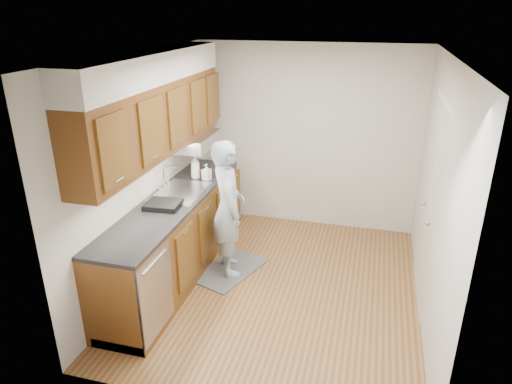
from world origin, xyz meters
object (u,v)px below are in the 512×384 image
at_px(person, 228,200).
at_px(soda_can, 199,174).
at_px(soap_bottle_a, 195,166).
at_px(soap_bottle_b, 207,172).
at_px(dish_rack, 163,205).

height_order(person, soda_can, person).
height_order(soap_bottle_a, soap_bottle_b, soap_bottle_a).
bearing_deg(dish_rack, soap_bottle_a, 85.05).
bearing_deg(soap_bottle_a, soap_bottle_b, -5.18).
relative_size(soda_can, dish_rack, 0.31).
xyz_separation_m(soap_bottle_a, soda_can, (0.04, 0.01, -0.10)).
height_order(soap_bottle_a, soda_can, soap_bottle_a).
bearing_deg(soap_bottle_a, soda_can, 17.96).
bearing_deg(soap_bottle_b, person, -47.76).
xyz_separation_m(person, soda_can, (-0.54, 0.49, 0.08)).
relative_size(person, soda_can, 16.07).
bearing_deg(soda_can, soap_bottle_b, -13.18).
height_order(soap_bottle_b, soda_can, soap_bottle_b).
xyz_separation_m(soap_bottle_a, dish_rack, (-0.00, -0.91, -0.12)).
height_order(soap_bottle_b, dish_rack, soap_bottle_b).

